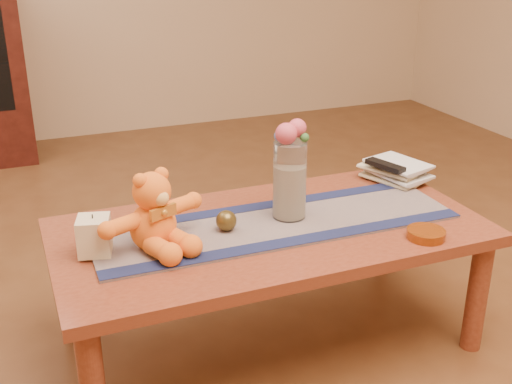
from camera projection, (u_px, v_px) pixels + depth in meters
name	position (u px, v px, depth m)	size (l,w,h in m)	color
floor	(269.00, 341.00, 2.26)	(5.50, 5.50, 0.00)	#502E17
coffee_table_top	(270.00, 232.00, 2.10)	(1.40, 0.70, 0.04)	maroon
table_leg_fr	(477.00, 296.00, 2.16)	(0.07, 0.07, 0.41)	maroon
table_leg_bl	(67.00, 287.00, 2.21)	(0.07, 0.07, 0.41)	maroon
table_leg_br	(383.00, 227.00, 2.65)	(0.07, 0.07, 0.41)	maroon
persian_runner	(276.00, 224.00, 2.10)	(1.20, 0.35, 0.01)	#171C42
runner_border_near	(295.00, 241.00, 1.97)	(1.20, 0.06, 0.00)	#151C41
runner_border_far	(260.00, 206.00, 2.22)	(1.20, 0.06, 0.00)	#151C41
teddy_bear	(152.00, 211.00, 1.91)	(0.34, 0.28, 0.23)	orange
pillar_candle	(94.00, 236.00, 1.88)	(0.09, 0.09, 0.11)	beige
candle_wick	(92.00, 216.00, 1.86)	(0.00, 0.00, 0.01)	black
glass_vase	(290.00, 180.00, 2.09)	(0.11, 0.11, 0.26)	silver
potpourri_fill	(289.00, 191.00, 2.11)	(0.09, 0.09, 0.18)	beige
rose_left	(286.00, 134.00, 2.02)	(0.07, 0.07, 0.07)	#C24456
rose_right	(297.00, 128.00, 2.04)	(0.06, 0.06, 0.06)	#C24456
blue_flower_back	(289.00, 131.00, 2.07)	(0.04, 0.04, 0.04)	#516BB1
blue_flower_side	(279.00, 136.00, 2.04)	(0.04, 0.04, 0.04)	#516BB1
leaf_sprig	(305.00, 138.00, 2.03)	(0.03, 0.03, 0.03)	#33662D
bronze_ball	(226.00, 221.00, 2.03)	(0.07, 0.07, 0.07)	#4E3F1A
book_bottom	(382.00, 183.00, 2.42)	(0.17, 0.22, 0.02)	beige
book_lower	(384.00, 178.00, 2.41)	(0.16, 0.22, 0.02)	beige
book_upper	(381.00, 174.00, 2.40)	(0.17, 0.22, 0.02)	beige
book_top	(384.00, 169.00, 2.40)	(0.16, 0.22, 0.02)	beige
tv_remote	(385.00, 165.00, 2.38)	(0.04, 0.16, 0.02)	black
amber_dish	(426.00, 234.00, 2.01)	(0.12, 0.12, 0.03)	#BF5914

